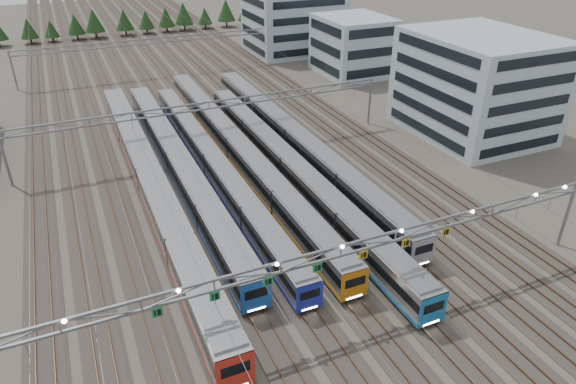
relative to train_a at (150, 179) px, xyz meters
name	(u,v)px	position (x,y,z in m)	size (l,w,h in m)	color
ground	(337,315)	(11.25, -29.72, -2.29)	(400.00, 400.00, 0.00)	#47423A
track_bed	(142,52)	(11.25, 70.28, -0.80)	(54.00, 260.00, 5.42)	#2D2823
train_a	(150,179)	(0.00, 0.00, 0.00)	(3.13, 68.83, 4.08)	black
train_b	(178,163)	(4.50, 3.55, -0.10)	(2.98, 60.80, 3.89)	black
train_c	(213,163)	(9.00, 1.79, -0.30)	(2.69, 60.91, 3.49)	black
train_d	(237,148)	(13.50, 5.07, -0.14)	(2.92, 68.16, 3.80)	black
train_e	(290,168)	(18.00, -4.12, -0.14)	(2.91, 61.25, 3.79)	black
train_f	(294,139)	(22.50, 4.64, -0.11)	(2.97, 63.99, 3.87)	black
gantry_near	(341,254)	(11.20, -29.84, 4.79)	(56.36, 0.61, 8.08)	slate
gantry_mid	(209,111)	(11.25, 10.28, 4.09)	(56.36, 0.36, 8.00)	slate
gantry_far	(151,45)	(11.25, 55.28, 4.09)	(56.36, 0.36, 8.00)	slate
depot_bldg_south	(476,85)	(52.63, 0.42, 5.69)	(18.00, 22.00, 15.97)	#94A9B1
depot_bldg_mid	(353,46)	(52.06, 38.11, 3.86)	(14.00, 16.00, 12.30)	#94A9B1
depot_bldg_north	(294,22)	(48.30, 61.52, 5.10)	(22.00, 18.00, 14.78)	#94A9B1
treeline	(109,22)	(7.20, 98.00, 1.94)	(87.50, 5.60, 7.02)	#332114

